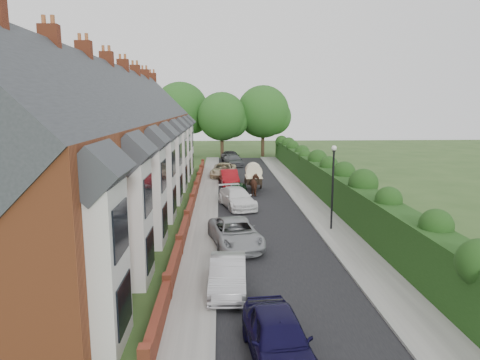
% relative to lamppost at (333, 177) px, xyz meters
% --- Properties ---
extents(ground, '(140.00, 140.00, 0.00)m').
position_rel_lamppost_xyz_m(ground, '(-3.40, -4.00, -3.30)').
color(ground, '#2D4C1E').
rests_on(ground, ground).
extents(road, '(6.00, 58.00, 0.02)m').
position_rel_lamppost_xyz_m(road, '(-3.90, 7.00, -3.29)').
color(road, black).
rests_on(road, ground).
extents(pavement_hedge_side, '(2.20, 58.00, 0.12)m').
position_rel_lamppost_xyz_m(pavement_hedge_side, '(0.20, 7.00, -3.24)').
color(pavement_hedge_side, gray).
rests_on(pavement_hedge_side, ground).
extents(pavement_house_side, '(1.70, 58.00, 0.12)m').
position_rel_lamppost_xyz_m(pavement_house_side, '(-7.75, 7.00, -3.24)').
color(pavement_house_side, gray).
rests_on(pavement_house_side, ground).
extents(kerb_hedge_side, '(0.18, 58.00, 0.13)m').
position_rel_lamppost_xyz_m(kerb_hedge_side, '(-0.85, 7.00, -3.23)').
color(kerb_hedge_side, gray).
rests_on(kerb_hedge_side, ground).
extents(kerb_house_side, '(0.18, 58.00, 0.13)m').
position_rel_lamppost_xyz_m(kerb_house_side, '(-6.95, 7.00, -3.23)').
color(kerb_house_side, gray).
rests_on(kerb_house_side, ground).
extents(hedge, '(2.10, 58.00, 2.85)m').
position_rel_lamppost_xyz_m(hedge, '(2.00, 7.00, -1.70)').
color(hedge, '#1A3C13').
rests_on(hedge, ground).
extents(terrace_row, '(9.05, 40.50, 11.50)m').
position_rel_lamppost_xyz_m(terrace_row, '(-14.27, 5.98, 1.18)').
color(terrace_row, '#9A4A27').
rests_on(terrace_row, ground).
extents(garden_wall_row, '(0.35, 40.35, 1.10)m').
position_rel_lamppost_xyz_m(garden_wall_row, '(-8.75, 6.00, -2.84)').
color(garden_wall_row, brown).
rests_on(garden_wall_row, ground).
extents(lamppost, '(0.32, 0.32, 5.16)m').
position_rel_lamppost_xyz_m(lamppost, '(0.00, 0.00, 0.00)').
color(lamppost, black).
rests_on(lamppost, ground).
extents(tree_far_left, '(7.14, 6.80, 9.29)m').
position_rel_lamppost_xyz_m(tree_far_left, '(-6.05, 36.08, 2.41)').
color(tree_far_left, '#332316').
rests_on(tree_far_left, ground).
extents(tree_far_right, '(7.98, 7.60, 10.31)m').
position_rel_lamppost_xyz_m(tree_far_right, '(-0.01, 38.08, 3.02)').
color(tree_far_right, '#332316').
rests_on(tree_far_right, ground).
extents(tree_far_back, '(8.40, 8.00, 10.82)m').
position_rel_lamppost_xyz_m(tree_far_back, '(-11.99, 39.08, 3.32)').
color(tree_far_back, '#332316').
rests_on(tree_far_back, ground).
extents(car_navy, '(2.16, 4.54, 1.50)m').
position_rel_lamppost_xyz_m(car_navy, '(-5.00, -13.16, -2.55)').
color(car_navy, black).
rests_on(car_navy, ground).
extents(car_silver_a, '(1.59, 4.18, 1.36)m').
position_rel_lamppost_xyz_m(car_silver_a, '(-6.40, -8.20, -2.62)').
color(car_silver_a, '#A7A7AC').
rests_on(car_silver_a, ground).
extents(car_silver_b, '(3.23, 5.44, 1.42)m').
position_rel_lamppost_xyz_m(car_silver_b, '(-5.89, -2.60, -2.59)').
color(car_silver_b, '#989A9E').
rests_on(car_silver_b, ground).
extents(car_white, '(3.15, 5.24, 1.42)m').
position_rel_lamppost_xyz_m(car_white, '(-5.46, 6.21, -2.59)').
color(car_white, white).
rests_on(car_white, ground).
extents(car_green, '(2.02, 3.96, 1.29)m').
position_rel_lamppost_xyz_m(car_green, '(-5.36, 9.17, -2.65)').
color(car_green, black).
rests_on(car_green, ground).
extents(car_red, '(1.87, 4.55, 1.47)m').
position_rel_lamppost_xyz_m(car_red, '(-5.83, 15.08, -2.56)').
color(car_red, maroon).
rests_on(car_red, ground).
extents(car_beige, '(2.98, 5.43, 1.44)m').
position_rel_lamppost_xyz_m(car_beige, '(-6.34, 19.80, -2.58)').
color(car_beige, '#C8B590').
rests_on(car_beige, ground).
extents(car_grey, '(2.76, 4.89, 1.34)m').
position_rel_lamppost_xyz_m(car_grey, '(-5.02, 28.13, -2.63)').
color(car_grey, '#4F5156').
rests_on(car_grey, ground).
extents(car_black, '(2.99, 5.03, 1.61)m').
position_rel_lamppost_xyz_m(car_black, '(-5.24, 31.07, -2.49)').
color(car_black, black).
rests_on(car_black, ground).
extents(horse, '(1.08, 2.11, 1.72)m').
position_rel_lamppost_xyz_m(horse, '(-3.72, 10.49, -2.44)').
color(horse, '#462619').
rests_on(horse, ground).
extents(horse_cart, '(1.52, 3.36, 2.43)m').
position_rel_lamppost_xyz_m(horse_cart, '(-3.72, 12.70, -1.91)').
color(horse_cart, black).
rests_on(horse_cart, ground).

